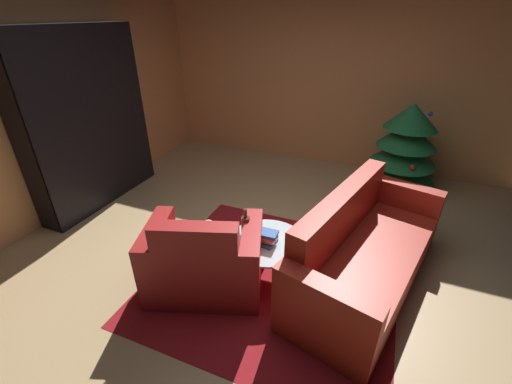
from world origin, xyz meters
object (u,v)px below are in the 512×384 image
object	(u,v)px
armchair_red	(204,262)
coffee_table	(267,244)
bookshelf_unit	(95,122)
bottle_on_table	(246,228)
book_stack_on_table	(266,238)
couch_red	(363,254)
decorated_tree	(405,148)

from	to	relation	value
armchair_red	coffee_table	distance (m)	0.58
bookshelf_unit	bottle_on_table	size ratio (longest dim) A/B	6.72
armchair_red	book_stack_on_table	world-z (taller)	armchair_red
couch_red	coffee_table	world-z (taller)	couch_red
couch_red	bottle_on_table	world-z (taller)	couch_red
coffee_table	decorated_tree	world-z (taller)	decorated_tree
bookshelf_unit	armchair_red	xyz separation A→B (m)	(2.12, -1.05, -0.75)
bottle_on_table	decorated_tree	size ratio (longest dim) A/B	0.26
bookshelf_unit	armchair_red	distance (m)	2.48
coffee_table	book_stack_on_table	bearing A→B (deg)	-82.17
couch_red	book_stack_on_table	bearing A→B (deg)	-157.26
bottle_on_table	decorated_tree	distance (m)	2.80
bottle_on_table	decorated_tree	xyz separation A→B (m)	(1.30, 2.48, 0.06)
couch_red	coffee_table	bearing A→B (deg)	-159.58
book_stack_on_table	armchair_red	bearing A→B (deg)	-148.00
bookshelf_unit	armchair_red	world-z (taller)	bookshelf_unit
bookshelf_unit	bottle_on_table	xyz separation A→B (m)	(2.40, -0.77, -0.48)
armchair_red	book_stack_on_table	xyz separation A→B (m)	(0.48, 0.30, 0.20)
couch_red	book_stack_on_table	distance (m)	0.92
couch_red	decorated_tree	bearing A→B (deg)	82.48
armchair_red	coffee_table	bearing A→B (deg)	35.37
bookshelf_unit	couch_red	bearing A→B (deg)	-6.81
bookshelf_unit	couch_red	size ratio (longest dim) A/B	1.01
bottle_on_table	decorated_tree	world-z (taller)	decorated_tree
bookshelf_unit	bottle_on_table	world-z (taller)	bookshelf_unit
armchair_red	book_stack_on_table	distance (m)	0.59
coffee_table	book_stack_on_table	distance (m)	0.11
coffee_table	decorated_tree	bearing A→B (deg)	65.41
coffee_table	decorated_tree	distance (m)	2.68
bookshelf_unit	decorated_tree	world-z (taller)	bookshelf_unit
couch_red	armchair_red	bearing A→B (deg)	-153.70
book_stack_on_table	coffee_table	bearing A→B (deg)	97.83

